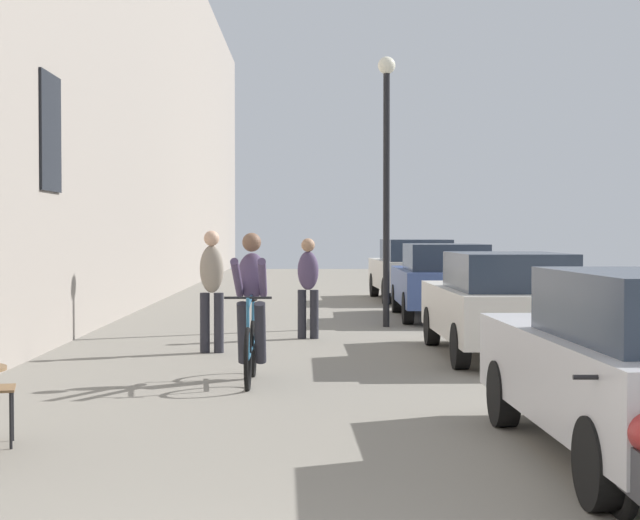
# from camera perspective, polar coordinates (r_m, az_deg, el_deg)

# --- Properties ---
(building_facade_left) EXTENTS (0.54, 68.00, 10.46)m
(building_facade_left) POSITION_cam_1_polar(r_m,az_deg,el_deg) (18.22, -13.66, 12.64)
(building_facade_left) COLOR gray
(building_facade_left) RESTS_ON ground_plane
(cyclist_on_bicycle) EXTENTS (0.52, 1.76, 1.74)m
(cyclist_on_bicycle) POSITION_cam_1_polar(r_m,az_deg,el_deg) (11.51, -3.95, -2.92)
(cyclist_on_bicycle) COLOR black
(cyclist_on_bicycle) RESTS_ON ground_plane
(pedestrian_near) EXTENTS (0.35, 0.26, 1.74)m
(pedestrian_near) POSITION_cam_1_polar(r_m,az_deg,el_deg) (14.27, -6.21, -1.37)
(pedestrian_near) COLOR #26262D
(pedestrian_near) RESTS_ON ground_plane
(pedestrian_mid) EXTENTS (0.36, 0.27, 1.62)m
(pedestrian_mid) POSITION_cam_1_polar(r_m,az_deg,el_deg) (16.09, -0.69, -1.28)
(pedestrian_mid) COLOR #26262D
(pedestrian_mid) RESTS_ON ground_plane
(street_lamp) EXTENTS (0.32, 0.32, 4.90)m
(street_lamp) POSITION_cam_1_polar(r_m,az_deg,el_deg) (18.19, 3.82, 5.96)
(street_lamp) COLOR black
(street_lamp) RESTS_ON ground_plane
(parked_car_second) EXTENTS (1.75, 4.07, 1.44)m
(parked_car_second) POSITION_cam_1_polar(r_m,az_deg,el_deg) (13.94, 10.34, -2.42)
(parked_car_second) COLOR beige
(parked_car_second) RESTS_ON ground_plane
(parked_car_third) EXTENTS (1.83, 4.23, 1.50)m
(parked_car_third) POSITION_cam_1_polar(r_m,az_deg,el_deg) (20.02, 7.00, -1.13)
(parked_car_third) COLOR #384C84
(parked_car_third) RESTS_ON ground_plane
(parked_car_fourth) EXTENTS (1.97, 4.42, 1.55)m
(parked_car_fourth) POSITION_cam_1_polar(r_m,az_deg,el_deg) (25.35, 5.33, -0.50)
(parked_car_fourth) COLOR beige
(parked_car_fourth) RESTS_ON ground_plane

